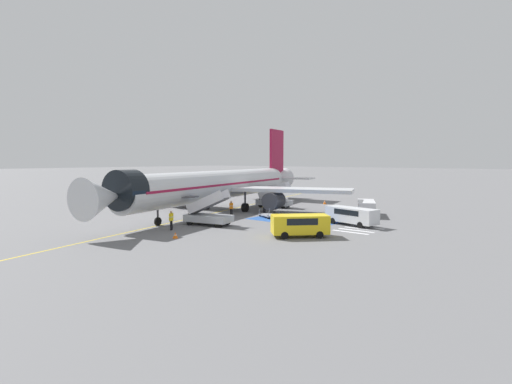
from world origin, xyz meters
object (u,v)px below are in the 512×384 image
at_px(service_van_0, 366,207).
at_px(ground_crew_1, 171,219).
at_px(boarding_stairs_aft, 274,201).
at_px(ground_crew_0, 231,207).
at_px(traffic_cone_0, 175,235).
at_px(fuel_tanker, 155,186).
at_px(baggage_cart, 269,215).
at_px(service_van_1, 300,224).
at_px(traffic_cone_1, 325,202).
at_px(ground_crew_2, 264,206).
at_px(airliner, 222,185).
at_px(boarding_stairs_forward, 208,216).
at_px(service_van_2, 351,215).

relative_size(service_van_0, ground_crew_1, 3.07).
relative_size(boarding_stairs_aft, service_van_0, 0.97).
distance_m(ground_crew_0, traffic_cone_0, 13.99).
xyz_separation_m(boarding_stairs_aft, ground_crew_0, (-10.23, -1.45, 0.09)).
relative_size(fuel_tanker, baggage_cart, 3.52).
height_order(service_van_1, ground_crew_1, service_van_1).
bearing_deg(traffic_cone_0, traffic_cone_1, 6.67).
height_order(baggage_cart, traffic_cone_1, baggage_cart).
distance_m(ground_crew_2, traffic_cone_1, 14.19).
bearing_deg(traffic_cone_0, boarding_stairs_aft, 16.98).
relative_size(ground_crew_0, traffic_cone_0, 3.46).
bearing_deg(boarding_stairs_aft, airliner, 147.60).
height_order(ground_crew_1, ground_crew_2, ground_crew_1).
height_order(airliner, boarding_stairs_forward, airliner).
bearing_deg(service_van_0, traffic_cone_0, -131.82).
bearing_deg(ground_crew_2, ground_crew_1, -104.93).
relative_size(service_van_2, traffic_cone_0, 11.15).
xyz_separation_m(ground_crew_0, traffic_cone_0, (-12.80, -5.58, -0.79)).
bearing_deg(traffic_cone_1, boarding_stairs_aft, 157.60).
bearing_deg(ground_crew_0, baggage_cart, 156.62).
xyz_separation_m(baggage_cart, ground_crew_1, (-12.60, 1.89, 0.83)).
bearing_deg(service_van_2, traffic_cone_0, -15.75).
height_order(traffic_cone_0, traffic_cone_1, traffic_cone_1).
bearing_deg(traffic_cone_1, service_van_0, -127.22).
relative_size(service_van_2, traffic_cone_1, 9.91).
relative_size(airliner, boarding_stairs_forward, 7.77).
xyz_separation_m(service_van_0, service_van_2, (-7.69, -1.90, 0.02)).
bearing_deg(traffic_cone_1, ground_crew_2, 178.74).
bearing_deg(service_van_1, traffic_cone_0, -92.59).
relative_size(boarding_stairs_forward, traffic_cone_1, 9.42).
bearing_deg(boarding_stairs_forward, service_van_0, -43.01).
bearing_deg(ground_crew_1, traffic_cone_0, 39.74).
distance_m(service_van_0, service_van_1, 16.25).
height_order(fuel_tanker, ground_crew_2, fuel_tanker).
xyz_separation_m(service_van_1, ground_crew_2, (9.72, 11.73, -0.21)).
bearing_deg(service_van_2, fuel_tanker, -86.99).
distance_m(boarding_stairs_aft, ground_crew_1, 21.08).
bearing_deg(fuel_tanker, traffic_cone_1, -169.16).
relative_size(boarding_stairs_forward, service_van_1, 1.13).
xyz_separation_m(airliner, service_van_2, (0.58, -18.01, -2.35)).
height_order(service_van_0, ground_crew_0, ground_crew_0).
bearing_deg(ground_crew_1, service_van_2, 122.33).
bearing_deg(ground_crew_1, boarding_stairs_forward, 157.16).
bearing_deg(service_van_1, ground_crew_1, -111.58).
xyz_separation_m(fuel_tanker, ground_crew_0, (-9.82, -28.35, -0.82)).
bearing_deg(ground_crew_0, service_van_1, 107.44).
height_order(service_van_0, traffic_cone_1, service_van_0).
height_order(fuel_tanker, traffic_cone_1, fuel_tanker).
bearing_deg(airliner, service_van_1, 141.58).
height_order(airliner, service_van_2, airliner).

